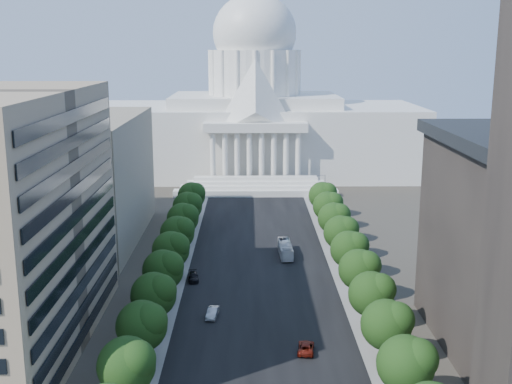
{
  "coord_description": "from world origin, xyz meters",
  "views": [
    {
      "loc": [
        -2.19,
        -51.5,
        46.15
      ],
      "look_at": [
        -0.66,
        83.47,
        15.5
      ],
      "focal_mm": 45.0,
      "sensor_mm": 36.0,
      "label": 1
    }
  ],
  "objects_px": {
    "car_silver": "(213,313)",
    "car_dark_b": "(193,277)",
    "car_red": "(306,348)",
    "city_bus": "(285,249)"
  },
  "relations": [
    {
      "from": "car_dark_b",
      "to": "car_silver",
      "type": "bearing_deg",
      "value": -82.3
    },
    {
      "from": "car_silver",
      "to": "car_red",
      "type": "bearing_deg",
      "value": -33.97
    },
    {
      "from": "car_red",
      "to": "car_silver",
      "type": "bearing_deg",
      "value": -33.46
    },
    {
      "from": "car_silver",
      "to": "car_red",
      "type": "xyz_separation_m",
      "value": [
        15.19,
        -13.29,
        -0.07
      ]
    },
    {
      "from": "car_silver",
      "to": "car_dark_b",
      "type": "xyz_separation_m",
      "value": [
        -4.9,
        18.02,
        -0.06
      ]
    },
    {
      "from": "car_silver",
      "to": "city_bus",
      "type": "bearing_deg",
      "value": 73.7
    },
    {
      "from": "car_silver",
      "to": "car_dark_b",
      "type": "bearing_deg",
      "value": 112.41
    },
    {
      "from": "car_silver",
      "to": "city_bus",
      "type": "distance_m",
      "value": 36.62
    },
    {
      "from": "car_silver",
      "to": "city_bus",
      "type": "height_order",
      "value": "city_bus"
    },
    {
      "from": "car_dark_b",
      "to": "city_bus",
      "type": "height_order",
      "value": "city_bus"
    }
  ]
}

